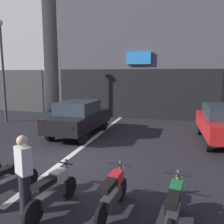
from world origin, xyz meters
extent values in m
plane|color=#232328|center=(0.00, 0.00, 0.00)|extent=(120.00, 120.00, 0.00)
cube|color=silver|center=(0.00, 6.00, 0.00)|extent=(0.20, 18.00, 0.01)
cube|color=silver|center=(-10.80, 13.17, 9.55)|extent=(9.53, 8.14, 19.09)
cube|color=#56565B|center=(0.92, 13.17, 6.79)|extent=(10.90, 9.50, 13.58)
cube|color=black|center=(0.92, 8.37, 1.60)|extent=(10.46, 0.10, 3.20)
cube|color=#3399F2|center=(1.15, 8.30, 3.89)|extent=(1.55, 0.16, 0.78)
cylinder|color=black|center=(-1.55, 4.64, 0.32)|extent=(0.21, 0.65, 0.64)
cylinder|color=black|center=(0.00, 4.57, 0.32)|extent=(0.21, 0.65, 0.64)
cylinder|color=black|center=(-1.65, 2.04, 0.32)|extent=(0.21, 0.65, 0.64)
cylinder|color=black|center=(-0.11, 1.98, 0.32)|extent=(0.21, 0.65, 0.64)
cube|color=black|center=(-0.83, 3.31, 0.75)|extent=(1.92, 4.17, 0.66)
cube|color=#2D3842|center=(-0.83, 3.16, 1.36)|extent=(1.63, 2.03, 0.56)
cube|color=red|center=(-1.61, 1.32, 0.80)|extent=(0.14, 0.07, 0.12)
cube|color=red|center=(-0.21, 1.26, 0.80)|extent=(0.14, 0.07, 0.12)
cylinder|color=black|center=(4.69, 4.94, 0.32)|extent=(0.21, 0.65, 0.64)
cylinder|color=black|center=(4.80, 2.34, 0.32)|extent=(0.21, 0.65, 0.64)
cube|color=red|center=(5.52, 3.67, 0.75)|extent=(1.92, 4.17, 0.66)
cube|color=red|center=(4.89, 1.63, 0.80)|extent=(0.14, 0.07, 0.12)
cylinder|color=#47474C|center=(-6.45, 5.18, 2.81)|extent=(0.14, 0.14, 5.62)
sphere|color=beige|center=(-6.45, 5.18, 5.80)|extent=(0.36, 0.36, 0.36)
cylinder|color=black|center=(0.04, -2.00, 0.26)|extent=(0.20, 0.52, 0.52)
cube|color=#38383D|center=(-0.12, -2.60, 0.37)|extent=(0.38, 0.76, 0.22)
cube|color=black|center=(-0.16, -2.75, 0.72)|extent=(0.37, 0.64, 0.12)
cube|color=black|center=(-0.06, -2.35, 0.70)|extent=(0.31, 0.40, 0.24)
cylinder|color=#4C4C51|center=(0.00, -2.14, 0.63)|extent=(0.13, 0.25, 0.70)
cylinder|color=black|center=(-0.02, -2.22, 0.95)|extent=(0.54, 0.18, 0.04)
sphere|color=silver|center=(0.03, -2.02, 0.80)|extent=(0.12, 0.12, 0.12)
cylinder|color=black|center=(1.23, -2.19, 0.26)|extent=(0.16, 0.52, 0.52)
cylinder|color=black|center=(1.03, -3.32, 0.26)|extent=(0.16, 0.52, 0.52)
cube|color=#38383D|center=(1.12, -2.80, 0.37)|extent=(0.32, 0.76, 0.22)
cube|color=black|center=(1.09, -2.96, 0.72)|extent=(0.32, 0.63, 0.12)
cube|color=#B2B5BA|center=(1.16, -2.55, 0.70)|extent=(0.28, 0.39, 0.24)
cylinder|color=#4C4C51|center=(1.20, -2.33, 0.63)|extent=(0.11, 0.25, 0.70)
cylinder|color=black|center=(1.19, -2.41, 0.95)|extent=(0.55, 0.13, 0.04)
sphere|color=silver|center=(1.22, -2.21, 0.80)|extent=(0.12, 0.12, 0.12)
cylinder|color=black|center=(2.43, -1.93, 0.26)|extent=(0.13, 0.52, 0.52)
cylinder|color=black|center=(2.30, -3.08, 0.26)|extent=(0.13, 0.52, 0.52)
cube|color=#38383D|center=(2.36, -2.55, 0.37)|extent=(0.28, 0.75, 0.22)
cube|color=black|center=(2.34, -2.71, 0.72)|extent=(0.29, 0.62, 0.12)
cube|color=red|center=(2.39, -2.30, 0.70)|extent=(0.26, 0.38, 0.24)
cylinder|color=#4C4C51|center=(2.41, -2.08, 0.63)|extent=(0.10, 0.24, 0.70)
cylinder|color=black|center=(2.41, -2.16, 0.95)|extent=(0.55, 0.10, 0.04)
sphere|color=silver|center=(2.43, -1.96, 0.80)|extent=(0.12, 0.12, 0.12)
cylinder|color=black|center=(3.67, -2.14, 0.26)|extent=(0.13, 0.52, 0.52)
cube|color=#38383D|center=(3.60, -2.76, 0.37)|extent=(0.29, 0.76, 0.22)
cube|color=black|center=(3.58, -2.91, 0.72)|extent=(0.29, 0.62, 0.12)
cube|color=#1E7238|center=(3.63, -2.50, 0.70)|extent=(0.26, 0.38, 0.24)
cylinder|color=#4C4C51|center=(3.66, -2.29, 0.63)|extent=(0.10, 0.24, 0.70)
cylinder|color=black|center=(3.65, -2.37, 0.95)|extent=(0.55, 0.10, 0.04)
sphere|color=silver|center=(3.67, -2.16, 0.80)|extent=(0.12, 0.12, 0.12)
cylinder|color=#23232D|center=(0.62, -2.97, 0.43)|extent=(0.24, 0.24, 0.86)
cube|color=silver|center=(0.62, -2.97, 1.15)|extent=(0.42, 0.37, 0.58)
sphere|color=beige|center=(0.62, -2.97, 1.56)|extent=(0.22, 0.22, 0.22)
camera|label=1|loc=(3.56, -6.93, 2.88)|focal=38.12mm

